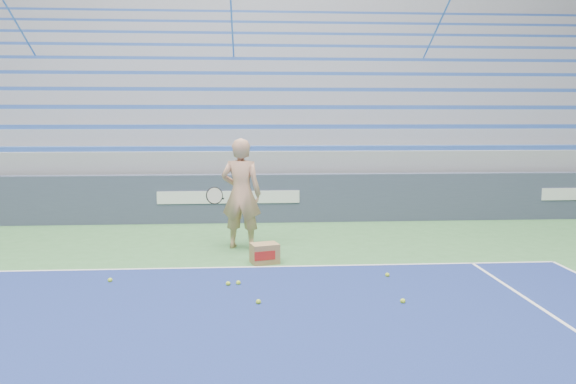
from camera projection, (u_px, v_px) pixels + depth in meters
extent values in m
cube|color=white|center=(220.00, 267.00, 8.91)|extent=(10.97, 0.05, 0.00)
cube|color=#3A4259|center=(229.00, 198.00, 12.80)|extent=(30.00, 0.30, 1.10)
cube|color=white|center=(229.00, 197.00, 12.64)|extent=(3.20, 0.02, 0.28)
cube|color=gray|center=(235.00, 177.00, 17.30)|extent=(30.00, 8.50, 1.10)
cube|color=gray|center=(234.00, 152.00, 17.20)|extent=(30.00, 8.50, 0.50)
cube|color=#2E53A6|center=(229.00, 148.00, 13.32)|extent=(29.60, 0.42, 0.11)
cube|color=gray|center=(235.00, 135.00, 17.55)|extent=(30.00, 7.65, 0.50)
cube|color=#2E53A6|center=(230.00, 127.00, 14.10)|extent=(29.60, 0.42, 0.11)
cube|color=gray|center=(235.00, 119.00, 17.91)|extent=(30.00, 6.80, 0.50)
cube|color=#2E53A6|center=(231.00, 107.00, 14.87)|extent=(29.60, 0.42, 0.11)
cube|color=gray|center=(235.00, 103.00, 18.26)|extent=(30.00, 5.95, 0.50)
cube|color=#2E53A6|center=(232.00, 90.00, 15.65)|extent=(29.60, 0.42, 0.11)
cube|color=gray|center=(235.00, 88.00, 18.62)|extent=(30.00, 5.10, 0.50)
cube|color=#2E53A6|center=(233.00, 74.00, 16.42)|extent=(29.60, 0.42, 0.11)
cube|color=gray|center=(235.00, 74.00, 18.97)|extent=(30.00, 4.25, 0.50)
cube|color=#2E53A6|center=(234.00, 59.00, 17.20)|extent=(29.60, 0.42, 0.11)
cube|color=gray|center=(235.00, 60.00, 19.33)|extent=(30.00, 3.40, 0.50)
cube|color=#2E53A6|center=(234.00, 46.00, 17.97)|extent=(29.60, 0.42, 0.11)
cube|color=gray|center=(236.00, 47.00, 19.68)|extent=(30.00, 2.55, 0.50)
cube|color=#2E53A6|center=(235.00, 34.00, 18.75)|extent=(29.60, 0.42, 0.11)
cube|color=gray|center=(236.00, 34.00, 20.04)|extent=(30.00, 1.70, 0.50)
cube|color=#2E53A6|center=(235.00, 23.00, 19.53)|extent=(29.60, 0.42, 0.11)
cube|color=gray|center=(236.00, 22.00, 20.39)|extent=(30.00, 0.85, 0.50)
cube|color=#2E53A6|center=(236.00, 13.00, 20.30)|extent=(29.60, 0.42, 0.11)
cube|color=gray|center=(237.00, 84.00, 21.40)|extent=(31.00, 0.40, 7.30)
cylinder|color=#3374B4|center=(27.00, 41.00, 16.38)|extent=(0.05, 8.53, 5.04)
cylinder|color=#3374B4|center=(233.00, 43.00, 16.77)|extent=(0.05, 8.53, 5.04)
cylinder|color=#3374B4|center=(430.00, 45.00, 17.16)|extent=(0.05, 8.53, 5.04)
imported|color=tan|center=(241.00, 194.00, 10.19)|extent=(0.82, 0.63, 2.02)
cylinder|color=black|center=(221.00, 199.00, 9.93)|extent=(0.12, 0.27, 0.08)
cylinder|color=beige|center=(214.00, 196.00, 9.63)|extent=(0.29, 0.16, 0.28)
torus|color=black|center=(214.00, 196.00, 9.63)|extent=(0.31, 0.18, 0.30)
cube|color=olive|center=(265.00, 253.00, 9.22)|extent=(0.51, 0.44, 0.33)
cube|color=#B21E19|center=(265.00, 256.00, 9.06)|extent=(0.34, 0.11, 0.15)
sphere|color=#BBE22E|center=(266.00, 257.00, 9.48)|extent=(0.07, 0.07, 0.07)
sphere|color=#BBE22E|center=(387.00, 275.00, 8.42)|extent=(0.07, 0.07, 0.07)
sphere|color=#BBE22E|center=(403.00, 301.00, 7.21)|extent=(0.07, 0.07, 0.07)
sphere|color=#BBE22E|center=(228.00, 284.00, 7.97)|extent=(0.07, 0.07, 0.07)
sphere|color=#BBE22E|center=(258.00, 302.00, 7.18)|extent=(0.07, 0.07, 0.07)
sphere|color=#BBE22E|center=(238.00, 283.00, 8.01)|extent=(0.07, 0.07, 0.07)
sphere|color=#BBE22E|center=(110.00, 280.00, 8.15)|extent=(0.07, 0.07, 0.07)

